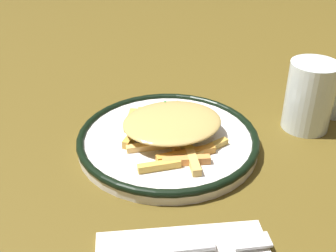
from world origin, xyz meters
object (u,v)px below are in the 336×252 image
Objects in this scene: plate at (168,140)px; water_glass at (310,96)px; fork at (197,247)px; fries_heap at (170,125)px.

water_glass is at bearing 99.89° from plate.
plate reaches higher than fork.
fork is at bearing 2.73° from fries_heap.
fries_heap is 1.74× the size of water_glass.
plate is 2.45× the size of water_glass.
water_glass is (-0.04, 0.24, 0.05)m from plate.
fries_heap is 1.15× the size of fork.
plate is 0.24m from water_glass.
fork is 1.52× the size of water_glass.
fries_heap reaches higher than plate.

